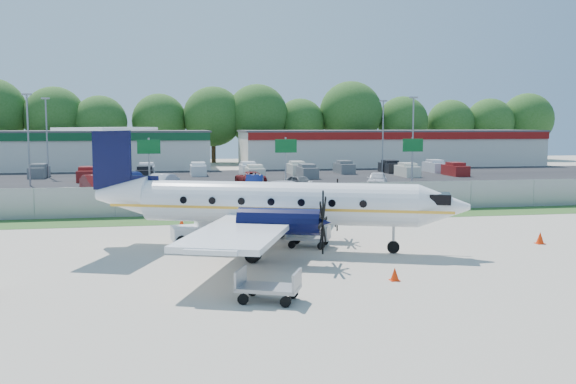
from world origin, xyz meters
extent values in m
plane|color=#BAB09E|center=(0.00, 0.00, 0.00)|extent=(170.00, 170.00, 0.00)
cube|color=#2D561E|center=(0.00, 12.00, 0.01)|extent=(170.00, 4.00, 0.02)
cube|color=black|center=(0.00, 19.00, 0.01)|extent=(170.00, 8.00, 0.02)
cube|color=black|center=(0.00, 40.00, 0.01)|extent=(170.00, 32.00, 0.02)
cube|color=gray|center=(0.00, 14.00, 1.00)|extent=(120.00, 0.02, 1.90)
cube|color=gray|center=(0.00, 14.00, 1.98)|extent=(120.00, 0.06, 0.06)
cube|color=gray|center=(0.00, 14.00, 0.05)|extent=(120.00, 0.06, 0.06)
cube|color=silver|center=(-24.00, 62.00, 2.50)|extent=(46.00, 12.00, 5.00)
cube|color=#474749|center=(-24.00, 62.00, 5.12)|extent=(46.40, 12.40, 0.24)
cube|color=#0F4723|center=(-24.00, 55.90, 4.50)|extent=(46.00, 0.20, 1.00)
cube|color=silver|center=(26.00, 62.00, 2.50)|extent=(44.00, 12.00, 5.00)
cube|color=#474749|center=(26.00, 62.00, 5.12)|extent=(44.40, 12.40, 0.24)
cube|color=maroon|center=(26.00, 55.90, 4.50)|extent=(44.00, 0.20, 1.00)
cylinder|color=gray|center=(-8.00, 23.00, 2.50)|extent=(0.14, 0.14, 5.00)
cube|color=#0C5923|center=(-8.00, 22.85, 4.30)|extent=(1.80, 0.08, 1.10)
cylinder|color=gray|center=(3.00, 23.00, 2.50)|extent=(0.14, 0.14, 5.00)
cube|color=#0C5923|center=(3.00, 22.85, 4.30)|extent=(1.80, 0.08, 1.10)
cylinder|color=gray|center=(14.00, 23.00, 2.50)|extent=(0.14, 0.14, 5.00)
cube|color=#0C5923|center=(14.00, 22.85, 4.30)|extent=(1.80, 0.08, 1.10)
cylinder|color=gray|center=(-20.00, 38.00, 4.50)|extent=(0.18, 0.18, 9.00)
cube|color=gray|center=(-20.00, 38.00, 9.00)|extent=(0.90, 0.35, 0.18)
cylinder|color=gray|center=(20.00, 38.00, 4.50)|extent=(0.18, 0.18, 9.00)
cube|color=gray|center=(20.00, 38.00, 9.00)|extent=(0.90, 0.35, 0.18)
cylinder|color=gray|center=(-20.00, 48.00, 4.50)|extent=(0.18, 0.18, 9.00)
cube|color=gray|center=(-20.00, 48.00, 9.00)|extent=(0.90, 0.35, 0.18)
cylinder|color=gray|center=(20.00, 48.00, 4.50)|extent=(0.18, 0.18, 9.00)
cube|color=gray|center=(20.00, 48.00, 9.00)|extent=(0.90, 0.35, 0.18)
cylinder|color=white|center=(-1.34, 1.37, 2.28)|extent=(13.10, 6.59, 2.01)
cone|color=white|center=(5.94, -1.40, 2.28)|extent=(2.89, 2.71, 2.01)
cone|color=white|center=(-8.82, 4.21, 2.49)|extent=(3.29, 2.86, 2.01)
cube|color=black|center=(5.74, -1.33, 2.65)|extent=(1.38, 1.63, 0.48)
cube|color=white|center=(-1.84, 1.55, 1.70)|extent=(9.80, 18.64, 0.23)
cylinder|color=black|center=(-1.84, -1.73, 1.85)|extent=(3.78, 2.37, 1.17)
cylinder|color=black|center=(0.34, 4.01, 1.85)|extent=(3.78, 2.37, 1.17)
cube|color=black|center=(-9.32, 4.40, 4.29)|extent=(1.95, 0.89, 3.07)
cube|color=white|center=(-9.42, 4.44, 5.83)|extent=(4.71, 7.05, 0.15)
cylinder|color=gray|center=(3.81, -0.59, 0.69)|extent=(0.13, 0.13, 1.38)
cylinder|color=black|center=(3.81, -0.59, 0.30)|extent=(0.62, 0.39, 0.59)
cylinder|color=black|center=(-2.93, -1.32, 0.34)|extent=(0.78, 0.64, 0.68)
cylinder|color=black|center=(-0.75, 4.43, 0.34)|extent=(0.78, 0.64, 0.68)
cube|color=white|center=(-5.14, 3.55, 0.56)|extent=(2.74, 1.86, 0.71)
cube|color=white|center=(-4.63, 3.62, 1.12)|extent=(1.29, 1.47, 0.51)
cube|color=black|center=(-4.18, 3.68, 1.14)|extent=(0.34, 1.14, 0.41)
cylinder|color=black|center=(-5.94, 2.63, 0.31)|extent=(0.64, 0.31, 0.61)
cylinder|color=black|center=(-6.16, 4.21, 0.31)|extent=(0.64, 0.31, 0.61)
cylinder|color=black|center=(-4.12, 2.88, 0.31)|extent=(0.64, 0.31, 0.61)
cylinder|color=black|center=(-4.34, 4.46, 0.31)|extent=(0.64, 0.31, 0.61)
cube|color=gray|center=(0.23, 1.71, 0.47)|extent=(2.39, 1.96, 0.12)
cube|color=gray|center=(-0.68, 2.09, 0.78)|extent=(0.56, 1.18, 0.62)
cube|color=gray|center=(1.13, 1.32, 0.78)|extent=(0.56, 1.18, 0.62)
cylinder|color=black|center=(-0.66, 1.47, 0.19)|extent=(0.39, 0.26, 0.37)
cylinder|color=black|center=(-0.22, 2.52, 0.19)|extent=(0.39, 0.26, 0.37)
cylinder|color=black|center=(0.67, 0.90, 0.19)|extent=(0.39, 0.26, 0.37)
cylinder|color=black|center=(1.12, 1.95, 0.19)|extent=(0.39, 0.26, 0.37)
cube|color=gray|center=(-3.26, -7.68, 0.47)|extent=(2.42, 1.99, 0.13)
cube|color=gray|center=(-4.17, -7.29, 0.79)|extent=(0.58, 1.19, 0.63)
cube|color=gray|center=(-2.34, -8.08, 0.79)|extent=(0.58, 1.19, 0.63)
cylinder|color=black|center=(-4.16, -7.92, 0.19)|extent=(0.40, 0.27, 0.38)
cylinder|color=black|center=(-3.70, -6.86, 0.19)|extent=(0.40, 0.27, 0.38)
cylinder|color=black|center=(-2.81, -8.50, 0.19)|extent=(0.40, 0.27, 0.38)
cylinder|color=black|center=(-2.36, -7.44, 0.19)|extent=(0.40, 0.27, 0.38)
cone|color=#EF2F07|center=(11.99, 0.34, 0.31)|extent=(0.41, 0.41, 0.62)
cube|color=#EF2F07|center=(11.99, 0.34, 0.02)|extent=(0.43, 0.43, 0.03)
cone|color=#EF2F07|center=(2.03, -5.66, 0.26)|extent=(0.35, 0.35, 0.53)
cube|color=#EF2F07|center=(2.03, -5.66, 0.01)|extent=(0.37, 0.37, 0.03)
cone|color=#EF2F07|center=(-5.82, 9.09, 0.28)|extent=(0.37, 0.37, 0.56)
cube|color=#EF2F07|center=(-5.82, 9.09, 0.02)|extent=(0.39, 0.39, 0.03)
imported|color=beige|center=(-12.96, 17.55, 0.00)|extent=(6.11, 3.27, 1.68)
imported|color=silver|center=(1.66, 20.27, 0.00)|extent=(6.23, 3.92, 1.68)
imported|color=maroon|center=(-12.79, 28.98, 0.00)|extent=(3.32, 5.34, 1.66)
imported|color=silver|center=(-7.25, 29.10, 0.00)|extent=(3.63, 5.29, 1.65)
imported|color=navy|center=(1.25, 29.27, 0.00)|extent=(2.35, 4.60, 1.45)
imported|color=#595B5E|center=(5.39, 28.50, 0.00)|extent=(3.04, 4.52, 1.43)
imported|color=silver|center=(13.21, 29.84, 0.00)|extent=(3.39, 4.90, 1.55)
imported|color=navy|center=(-10.13, 34.36, 0.00)|extent=(3.79, 5.46, 1.72)
imported|color=maroon|center=(1.60, 35.29, 0.00)|extent=(3.00, 5.18, 1.36)
camera|label=1|loc=(-6.57, -28.88, 6.03)|focal=40.00mm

